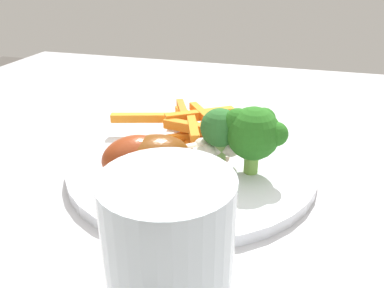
{
  "coord_description": "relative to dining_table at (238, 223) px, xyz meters",
  "views": [
    {
      "loc": [
        -0.06,
        0.41,
        0.94
      ],
      "look_at": [
        0.05,
        0.04,
        0.76
      ],
      "focal_mm": 36.52,
      "sensor_mm": 36.0,
      "label": 1
    }
  ],
  "objects": [
    {
      "name": "water_glass",
      "position": [
        0.0,
        0.26,
        0.16
      ],
      "size": [
        0.07,
        0.07,
        0.12
      ],
      "primitive_type": "cylinder",
      "color": "silver",
      "rests_on": "dining_table"
    },
    {
      "name": "chicken_drumstick_far",
      "position": [
        0.09,
        0.09,
        0.13
      ],
      "size": [
        0.11,
        0.1,
        0.05
      ],
      "color": "#631F0D",
      "rests_on": "dinner_plate"
    },
    {
      "name": "broccoli_floret_middle",
      "position": [
        -0.02,
        0.05,
        0.15
      ],
      "size": [
        0.06,
        0.06,
        0.07
      ],
      "color": "#79B047",
      "rests_on": "dinner_plate"
    },
    {
      "name": "chicken_drumstick_extra",
      "position": [
        0.07,
        0.11,
        0.13
      ],
      "size": [
        0.1,
        0.11,
        0.04
      ],
      "color": "#5E240E",
      "rests_on": "dinner_plate"
    },
    {
      "name": "broccoli_floret_front",
      "position": [
        0.02,
        0.05,
        0.15
      ],
      "size": [
        0.04,
        0.04,
        0.07
      ],
      "color": "#79A250",
      "rests_on": "dinner_plate"
    },
    {
      "name": "chicken_drumstick_near",
      "position": [
        0.07,
        0.09,
        0.13
      ],
      "size": [
        0.13,
        0.1,
        0.04
      ],
      "color": "#4D2109",
      "rests_on": "dinner_plate"
    },
    {
      "name": "dining_table",
      "position": [
        0.0,
        0.0,
        0.0
      ],
      "size": [
        1.16,
        0.88,
        0.73
      ],
      "color": "#B7B7BC",
      "rests_on": "ground_plane"
    },
    {
      "name": "carrot_fries_pile",
      "position": [
        0.07,
        -0.01,
        0.12
      ],
      "size": [
        0.16,
        0.12,
        0.03
      ],
      "color": "orange",
      "rests_on": "dinner_plate"
    },
    {
      "name": "dinner_plate",
      "position": [
        0.05,
        0.04,
        0.1
      ],
      "size": [
        0.27,
        0.27,
        0.01
      ],
      "primitive_type": "cylinder",
      "color": "silver",
      "rests_on": "dining_table"
    }
  ]
}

